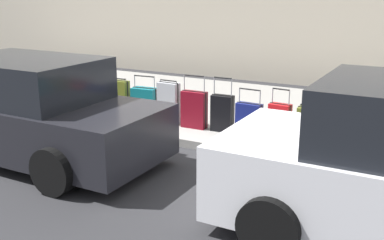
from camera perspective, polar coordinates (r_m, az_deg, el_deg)
ground_plane at (r=7.95m, az=-2.98°, el=-3.06°), size 40.00×40.00×0.00m
sidewalk_curb at (r=10.05m, az=4.47°, el=1.37°), size 18.00×5.00×0.14m
suitcase_silver_1 at (r=7.50m, az=22.08°, el=-1.32°), size 0.41×0.26×0.79m
suitcase_teal_2 at (r=7.53m, az=18.00°, el=-1.60°), size 0.43×0.21×0.61m
suitcase_olive_3 at (r=7.76m, az=14.35°, el=-0.65°), size 0.44×0.28×0.65m
suitcase_red_4 at (r=7.83m, az=10.70°, el=-0.20°), size 0.37×0.22×0.87m
suitcase_navy_5 at (r=7.92m, az=7.00°, el=0.02°), size 0.45×0.21×0.83m
suitcase_black_6 at (r=8.16m, az=3.75°, el=0.85°), size 0.39×0.21×0.97m
suitcase_maroon_7 at (r=8.35m, az=0.27°, el=1.30°), size 0.47×0.20×0.97m
suitcase_silver_8 at (r=8.62m, az=-2.88°, el=2.09°), size 0.42×0.20×0.83m
suitcase_teal_9 at (r=8.97m, az=-5.80°, el=2.04°), size 0.51×0.30×0.86m
suitcase_olive_10 at (r=9.25m, az=-9.14°, el=2.66°), size 0.49×0.21×0.77m
suitcase_red_11 at (r=9.63m, az=-11.74°, el=2.84°), size 0.45×0.27×0.97m
fire_hydrant at (r=10.19m, az=-15.19°, el=3.94°), size 0.39×0.21×0.82m
bollard_post at (r=10.49m, az=-17.95°, el=3.68°), size 0.13×0.13×0.73m
parked_car_charcoal_1 at (r=7.64m, az=-19.64°, el=1.00°), size 4.47×1.98×1.57m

